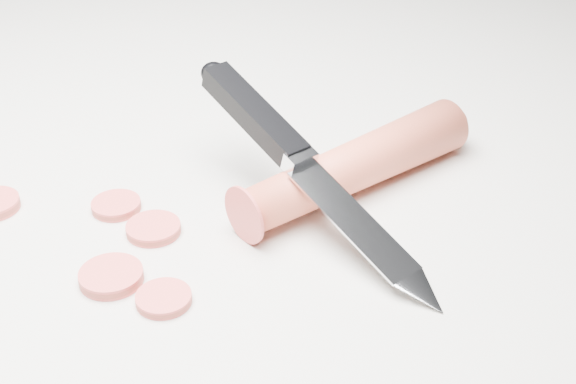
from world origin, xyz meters
The scene contains 7 objects.
ground centered at (0.00, 0.00, 0.00)m, with size 2.40×2.40×0.00m, color beige.
carrot centered at (0.08, 0.11, 0.02)m, with size 0.03×0.03×0.18m, color #DC4E36.
carrot_slice_0 centered at (0.05, -0.05, 0.00)m, with size 0.03×0.03×0.01m, color #E14440.
carrot_slice_1 centered at (-0.04, 0.01, 0.00)m, with size 0.03×0.03×0.01m, color #E14440.
carrot_slice_2 centered at (0.00, 0.00, 0.00)m, with size 0.03×0.03×0.01m, color #E14440.
carrot_slice_4 centered at (0.01, -0.05, 0.00)m, with size 0.04×0.04×0.01m, color #E14440.
kitchen_knife centered at (0.08, 0.06, 0.04)m, with size 0.22×0.09×0.07m, color silver, non-canonical shape.
Camera 1 is at (0.29, -0.29, 0.29)m, focal length 50.00 mm.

